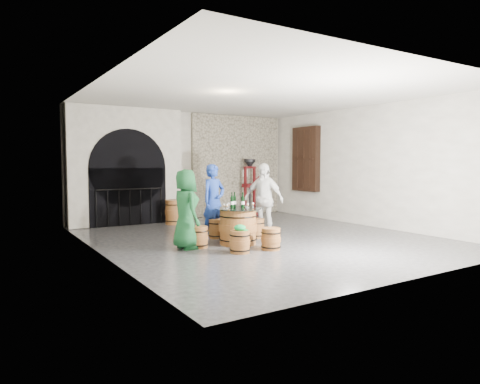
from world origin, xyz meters
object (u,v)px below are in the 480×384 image
barrel_stool_left (199,237)px  person_white (264,199)px  barrel_stool_right (256,228)px  wine_bottle_center (243,201)px  wine_bottle_left (232,202)px  barrel_table (238,226)px  person_green (186,209)px  barrel_stool_near_left (240,242)px  corking_press (250,183)px  person_blue (214,201)px  barrel_stool_far (217,229)px  barrel_stool_near_right (271,239)px  side_barrel (174,212)px  wine_bottle_right (235,201)px

barrel_stool_left → person_white: size_ratio=0.25×
barrel_stool_left → barrel_stool_right: bearing=11.5°
person_white → wine_bottle_center: size_ratio=5.18×
wine_bottle_left → wine_bottle_center: (0.21, -0.09, 0.00)m
barrel_table → person_green: 1.20m
barrel_stool_near_left → corking_press: 5.69m
person_blue → person_green: bearing=-153.6°
barrel_stool_right → person_white: 0.74m
barrel_table → barrel_stool_far: size_ratio=2.29×
barrel_stool_near_right → wine_bottle_center: 1.08m
barrel_table → wine_bottle_center: bearing=2.1°
barrel_table → side_barrel: bearing=89.6°
person_green → wine_bottle_left: bearing=-91.8°
barrel_table → barrel_stool_far: (-0.02, 0.87, -0.16)m
barrel_stool_far → corking_press: 4.20m
barrel_stool_right → wine_bottle_right: (-0.73, -0.26, 0.68)m
barrel_stool_near_left → person_green: size_ratio=0.27×
barrel_stool_far → person_blue: bearing=91.1°
person_green → person_white: size_ratio=0.93×
barrel_stool_left → side_barrel: (0.89, 3.28, 0.12)m
side_barrel → corking_press: size_ratio=0.37×
barrel_stool_far → barrel_stool_near_left: same height
barrel_table → barrel_stool_far: barrel_table is taller
barrel_stool_near_left → wine_bottle_center: wine_bottle_center is taller
person_blue → person_white: person_white is taller
barrel_stool_near_right → person_green: (-1.37, 0.96, 0.57)m
barrel_stool_far → person_white: 1.30m
barrel_stool_far → barrel_stool_near_right: (0.26, -1.70, 0.00)m
side_barrel → person_white: bearing=-68.8°
barrel_stool_left → barrel_stool_near_left: size_ratio=1.00×
wine_bottle_left → wine_bottle_right: (0.11, 0.07, 0.00)m
wine_bottle_center → wine_bottle_right: (-0.10, 0.16, 0.00)m
person_blue → person_white: size_ratio=0.99×
wine_bottle_left → wine_bottle_center: bearing=-23.6°
person_white → wine_bottle_left: person_white is taller
barrel_stool_near_right → barrel_stool_near_left: bearing=173.5°
barrel_stool_left → barrel_stool_near_left: same height
person_blue → barrel_stool_right: bearing=-48.7°
barrel_stool_left → person_blue: (0.84, 0.90, 0.62)m
barrel_stool_left → person_green: (-0.26, 0.03, 0.57)m
corking_press → person_green: bearing=-145.3°
wine_bottle_center → corking_press: size_ratio=0.18×
wine_bottle_center → wine_bottle_right: same height
wine_bottle_center → wine_bottle_left: bearing=156.4°
barrel_table → side_barrel: 3.38m
barrel_stool_far → barrel_stool_left: bearing=-137.8°
barrel_table → barrel_stool_far: 0.88m
wine_bottle_center → side_barrel: bearing=91.7°
barrel_stool_left → barrel_stool_near_right: same height
barrel_stool_far → barrel_stool_near_right: size_ratio=1.00×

